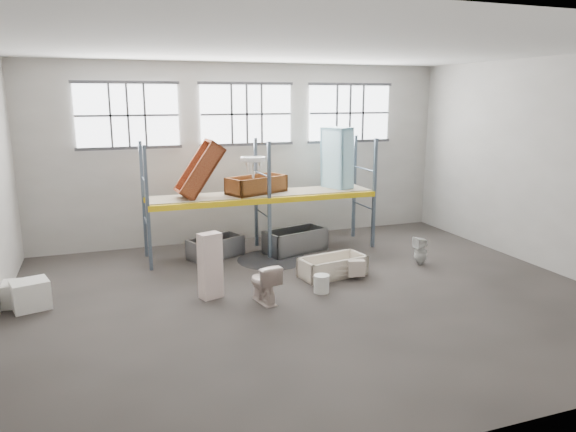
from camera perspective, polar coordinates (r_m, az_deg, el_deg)
name	(u,v)px	position (r m, az deg, el deg)	size (l,w,h in m)	color
floor	(312,298)	(11.25, 2.62, -8.82)	(12.00, 10.00, 0.10)	#4A4340
ceiling	(315,44)	(10.51, 2.91, 18.02)	(12.00, 10.00, 0.10)	silver
wall_back	(246,153)	(15.33, -4.52, 6.77)	(12.00, 0.10, 5.00)	#9C9890
wall_front	(486,241)	(6.31, 20.56, -2.54)	(12.00, 0.10, 5.00)	#B5B1A8
wall_right	(550,165)	(14.04, 26.32, 4.95)	(0.10, 10.00, 5.00)	#BDB8AE
window_left	(128,115)	(14.64, -16.85, 10.31)	(2.60, 0.04, 1.60)	white
window_mid	(247,114)	(15.15, -4.48, 10.87)	(2.60, 0.04, 1.60)	white
window_right	(350,113)	(16.30, 6.64, 10.95)	(2.60, 0.04, 1.60)	white
rack_upright_la	(148,209)	(12.87, -14.85, 0.73)	(0.08, 0.08, 3.00)	slate
rack_upright_lb	(143,200)	(14.04, -15.30, 1.68)	(0.08, 0.08, 3.00)	slate
rack_upright_ma	(269,201)	(13.44, -2.02, 1.65)	(0.08, 0.08, 3.00)	slate
rack_upright_mb	(256,193)	(14.57, -3.46, 2.50)	(0.08, 0.08, 3.00)	slate
rack_upright_ra	(374,194)	(14.62, 9.26, 2.39)	(0.08, 0.08, 3.00)	slate
rack_upright_rb	(354,187)	(15.66, 7.14, 3.14)	(0.08, 0.08, 3.00)	slate
rack_beam_front	(269,201)	(13.44, -2.02, 1.65)	(6.00, 0.10, 0.14)	yellow
rack_beam_back	(256,193)	(14.57, -3.46, 2.50)	(6.00, 0.10, 0.14)	yellow
shelf_deck	(262,194)	(13.99, -2.77, 2.41)	(5.90, 1.10, 0.03)	gray
wet_patch	(272,260)	(13.62, -1.71, -4.70)	(1.80, 1.80, 0.00)	black
bathtub_beige	(333,266)	(12.41, 4.82, -5.41)	(1.54, 0.72, 0.45)	beige
cistern_spare	(356,268)	(12.16, 7.33, -5.58)	(0.38, 0.18, 0.36)	beige
sink_in_tub	(320,278)	(11.84, 3.51, -6.62)	(0.45, 0.45, 0.15)	beige
toilet_beige	(264,283)	(10.77, -2.60, -7.18)	(0.46, 0.81, 0.82)	silver
cistern_tall	(210,266)	(11.03, -8.36, -5.31)	(0.44, 0.29, 1.38)	#F2D6CC
toilet_white	(421,251)	(13.54, 14.08, -3.65)	(0.32, 0.32, 0.70)	silver
steel_tub_left	(215,247)	(13.91, -7.81, -3.34)	(1.41, 0.66, 0.52)	#A7A9AE
steel_tub_right	(295,241)	(14.24, 0.78, -2.65)	(1.66, 0.77, 0.61)	#979B9E
rust_tub_flat	(256,185)	(13.97, -3.41, 3.39)	(1.57, 0.73, 0.44)	brown
rust_tub_tilted	(200,170)	(13.45, -9.50, 4.93)	(1.54, 0.72, 0.43)	brown
sink_on_shelf	(253,177)	(13.49, -3.77, 4.24)	(0.62, 0.48, 0.55)	silver
blue_tub_upright	(337,159)	(14.78, 5.30, 6.12)	(1.73, 0.81, 0.49)	#9FDAEE
bucket	(321,284)	(11.37, 3.62, -7.28)	(0.33, 0.33, 0.39)	silver
carton_near	(31,295)	(11.64, -25.96, -7.61)	(0.67, 0.57, 0.57)	white
carton_far	(5,295)	(12.04, -28.19, -7.45)	(0.56, 0.56, 0.47)	white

